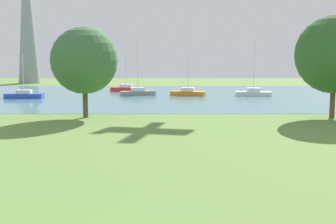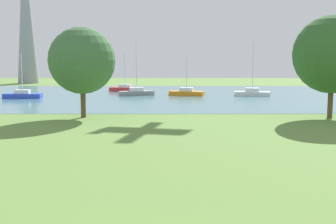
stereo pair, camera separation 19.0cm
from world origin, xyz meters
name	(u,v)px [view 1 (the left image)]	position (x,y,z in m)	size (l,w,h in m)	color
ground_plane	(158,128)	(0.00, 22.00, 0.00)	(160.00, 160.00, 0.00)	olive
water_surface	(162,95)	(0.00, 50.00, 0.01)	(140.00, 40.00, 0.02)	slate
sailboat_red	(125,88)	(-5.94, 57.13, 0.45)	(4.98, 2.24, 5.96)	red
sailboat_orange	(187,92)	(3.44, 49.41, 0.44)	(5.03, 2.81, 5.15)	orange
sailboat_gray	(137,92)	(-3.56, 49.72, 0.47)	(5.03, 2.92, 7.82)	gray
sailboat_blue	(23,95)	(-17.99, 45.39, 0.45)	(4.85, 1.68, 5.77)	blue
sailboat_white	(252,93)	(12.42, 48.71, 0.47)	(4.98, 2.29, 7.18)	white
tree_mid_shore	(83,61)	(-6.56, 27.83, 4.94)	(5.76, 5.76, 7.83)	brown
tree_east_near	(334,54)	(14.95, 27.64, 5.46)	(6.71, 6.71, 8.83)	brown
electricity_pylon	(26,11)	(-28.41, 79.02, 14.75)	(6.40, 4.40, 29.48)	gray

